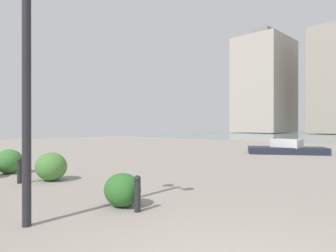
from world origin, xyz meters
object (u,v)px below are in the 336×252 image
Objects in this scene: lamppost at (27,44)px; bollard_near at (137,193)px; bollard_mid at (19,170)px; boat at (287,150)px.

lamppost reaches higher than bollard_near.
bollard_mid reaches higher than bollard_near.
bollard_mid is 0.16× the size of boat.
lamppost is 1.01× the size of boat.
boat is at bearing -82.16° from lamppost.
bollard_near is at bearing -173.94° from bollard_mid.
bollard_near is 4.53m from bollard_mid.
bollard_near is 13.75m from boat.
boat reaches higher than bollard_near.
lamppost is 4.79m from bollard_mid.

